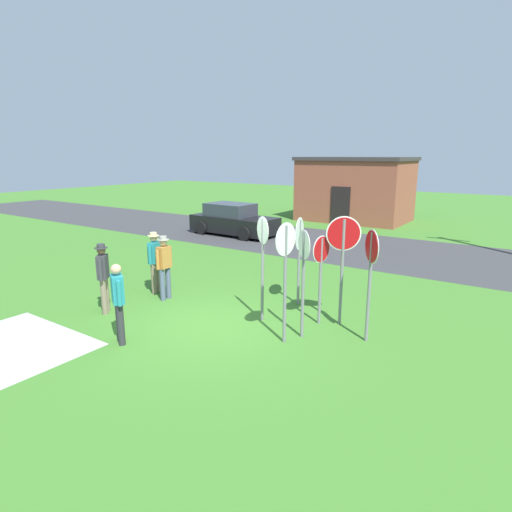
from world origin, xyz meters
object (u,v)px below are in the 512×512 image
stop_sign_nearest (343,251)px  parked_car_on_street (233,221)px  stop_sign_low_front (263,253)px  stop_sign_far_back (321,266)px  person_in_blue (103,274)px  person_on_left (164,264)px  stop_sign_leaning_left (299,245)px  stop_sign_rear_right (304,267)px  stop_sign_rear_left (285,264)px  person_in_dark_shirt (118,299)px  stop_sign_leaning_right (370,267)px  person_with_sunhat (155,259)px

stop_sign_nearest → parked_car_on_street: bearing=139.5°
stop_sign_low_front → stop_sign_far_back: (1.20, 0.57, -0.26)m
person_in_blue → stop_sign_far_back: bearing=26.7°
stop_sign_nearest → stop_sign_far_back: size_ratio=1.21×
person_in_blue → person_on_left: bearing=72.3°
parked_car_on_street → stop_sign_leaning_left: size_ratio=1.91×
stop_sign_rear_right → stop_sign_rear_left: bearing=-111.7°
stop_sign_rear_left → person_in_blue: (-4.52, -1.02, -0.71)m
person_in_dark_shirt → person_on_left: bearing=116.8°
stop_sign_nearest → stop_sign_leaning_right: stop_sign_nearest is taller
stop_sign_nearest → person_on_left: (-4.57, -1.06, -0.74)m
parked_car_on_street → person_with_sunhat: bearing=-66.4°
parked_car_on_street → person_in_dark_shirt: size_ratio=2.58×
stop_sign_leaning_left → stop_sign_low_front: 1.45m
stop_sign_rear_left → stop_sign_leaning_left: bearing=112.0°
stop_sign_leaning_right → person_in_dark_shirt: size_ratio=1.41×
parked_car_on_street → person_with_sunhat: (3.68, -8.41, 0.30)m
person_in_blue → parked_car_on_street: bearing=110.5°
person_in_dark_shirt → person_on_left: person_on_left is taller
stop_sign_leaning_right → stop_sign_rear_right: bearing=-154.7°
stop_sign_rear_left → stop_sign_nearest: (0.55, 1.59, 0.03)m
stop_sign_low_front → stop_sign_far_back: 1.35m
stop_sign_far_back → stop_sign_leaning_left: bearing=140.0°
stop_sign_leaning_left → person_in_dark_shirt: size_ratio=1.35×
stop_sign_rear_left → person_in_blue: 4.68m
parked_car_on_street → stop_sign_far_back: stop_sign_far_back is taller
stop_sign_far_back → person_on_left: (-4.17, -0.80, -0.39)m
person_in_blue → person_on_left: size_ratio=1.00×
stop_sign_low_front → stop_sign_far_back: bearing=25.3°
stop_sign_rear_right → person_in_dark_shirt: (-2.95, -2.39, -0.59)m
person_in_blue → person_on_left: same height
person_with_sunhat → stop_sign_leaning_right: bearing=2.4°
parked_car_on_street → person_with_sunhat: person_with_sunhat is taller
parked_car_on_street → stop_sign_far_back: 11.58m
stop_sign_leaning_right → stop_sign_low_front: (-2.44, -0.26, 0.03)m
stop_sign_nearest → person_in_blue: stop_sign_nearest is taller
stop_sign_nearest → person_with_sunhat: size_ratio=1.44×
stop_sign_rear_left → stop_sign_far_back: 1.38m
parked_car_on_street → stop_sign_low_front: stop_sign_low_front is taller
stop_sign_rear_right → stop_sign_nearest: bearing=71.9°
person_in_blue → person_in_dark_shirt: bearing=-28.1°
parked_car_on_street → person_in_dark_shirt: person_in_dark_shirt is taller
stop_sign_low_front → person_with_sunhat: bearing=180.0°
stop_sign_rear_right → stop_sign_far_back: stop_sign_rear_right is taller
stop_sign_low_front → stop_sign_far_back: size_ratio=1.19×
stop_sign_far_back → person_in_blue: (-4.67, -2.35, -0.39)m
parked_car_on_street → person_in_blue: 10.89m
stop_sign_leaning_left → stop_sign_far_back: bearing=-40.0°
person_in_dark_shirt → person_in_blue: person_in_blue is taller
stop_sign_rear_right → stop_sign_leaning_left: size_ratio=1.02×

